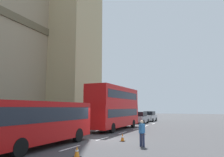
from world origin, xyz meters
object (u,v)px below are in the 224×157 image
object	(u,v)px
traffic_cone_west	(77,152)
traffic_cone_east	(143,132)
pedestrian_near_cones	(142,132)
double_decker_bus	(115,106)
sedan_trailing	(150,116)
traffic_cone_middle	(122,137)
sedan_lead	(141,118)

from	to	relation	value
traffic_cone_west	traffic_cone_east	bearing A→B (deg)	-3.33
traffic_cone_west	pedestrian_near_cones	xyz separation A→B (m)	(4.29, -2.24, 0.63)
double_decker_bus	sedan_trailing	bearing A→B (deg)	0.12
traffic_cone_east	double_decker_bus	bearing A→B (deg)	51.80
sedan_trailing	double_decker_bus	bearing A→B (deg)	-179.88
sedan_trailing	traffic_cone_west	xyz separation A→B (m)	(-30.84, -3.79, -0.63)
traffic_cone_middle	traffic_cone_east	size ratio (longest dim) A/B	1.00
pedestrian_near_cones	traffic_cone_east	bearing A→B (deg)	14.87
sedan_lead	sedan_trailing	size ratio (longest dim) A/B	1.00
traffic_cone_west	traffic_cone_east	xyz separation A→B (m)	(10.43, -0.61, 0.00)
traffic_cone_middle	pedestrian_near_cones	world-z (taller)	pedestrian_near_cones
sedan_trailing	traffic_cone_middle	size ratio (longest dim) A/B	7.59
sedan_trailing	traffic_cone_middle	world-z (taller)	sedan_trailing
traffic_cone_middle	double_decker_bus	bearing A→B (deg)	26.66
traffic_cone_west	pedestrian_near_cones	size ratio (longest dim) A/B	0.34
traffic_cone_middle	pedestrian_near_cones	distance (m)	2.62
sedan_lead	pedestrian_near_cones	bearing A→B (deg)	-163.50
sedan_lead	traffic_cone_east	distance (m)	15.05
sedan_lead	traffic_cone_west	xyz separation A→B (m)	(-24.80, -3.84, -0.63)
sedan_trailing	traffic_cone_west	world-z (taller)	sedan_trailing
double_decker_bus	sedan_lead	size ratio (longest dim) A/B	2.35
double_decker_bus	sedan_trailing	size ratio (longest dim) A/B	2.35
sedan_lead	double_decker_bus	bearing A→B (deg)	-179.54
sedan_trailing	traffic_cone_west	distance (m)	31.08
traffic_cone_west	traffic_cone_east	world-z (taller)	same
double_decker_bus	traffic_cone_west	size ratio (longest dim) A/B	17.80
sedan_trailing	traffic_cone_west	bearing A→B (deg)	-173.00
sedan_lead	traffic_cone_middle	world-z (taller)	sedan_lead
sedan_lead	pedestrian_near_cones	xyz separation A→B (m)	(-20.51, -6.08, -0.00)
traffic_cone_middle	traffic_cone_east	distance (m)	4.57
traffic_cone_middle	pedestrian_near_cones	bearing A→B (deg)	-128.75
traffic_cone_middle	sedan_trailing	bearing A→B (deg)	9.20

